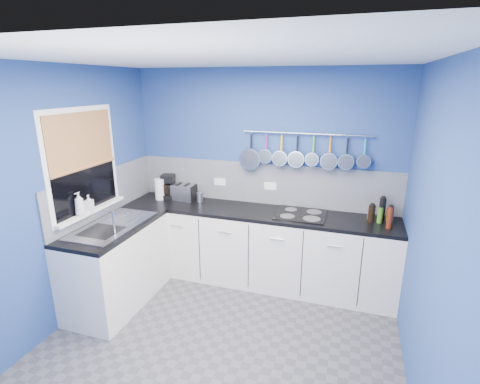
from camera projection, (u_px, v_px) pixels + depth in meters
The scene contains 43 objects.
floor at pixel (220, 344), 3.36m from camera, with size 3.20×3.00×0.02m, color #47474C.
ceiling at pixel (215, 56), 2.63m from camera, with size 3.20×3.00×0.02m, color white.
wall_back at pixel (263, 175), 4.37m from camera, with size 3.20×0.02×2.50m, color navy.
wall_front at pixel (97, 332), 1.62m from camera, with size 3.20×0.02×2.50m, color navy.
wall_left at pixel (62, 199), 3.47m from camera, with size 0.02×3.00×2.50m, color navy.
wall_right at pixel (432, 243), 2.52m from camera, with size 0.02×3.00×2.50m, color navy.
backsplash_back at pixel (262, 183), 4.38m from camera, with size 3.20×0.02×0.50m, color #9799A3.
backsplash_left at pixel (106, 192), 4.04m from camera, with size 0.02×1.80×0.50m, color #9799A3.
cabinet_run_back at pixel (255, 247), 4.32m from camera, with size 3.20×0.60×0.86m, color silver.
worktop_back at pixel (256, 212), 4.19m from camera, with size 3.20×0.60×0.04m, color black.
cabinet_run_left at pixel (117, 266), 3.89m from camera, with size 0.60×1.20×0.86m, color silver.
worktop_left at pixel (113, 227), 3.76m from camera, with size 0.60×1.20×0.04m, color black.
window_frame at pixel (83, 163), 3.64m from camera, with size 0.01×1.00×1.10m, color white.
window_glass at pixel (84, 163), 3.64m from camera, with size 0.01×0.90×1.00m, color black.
bamboo_blind at pixel (81, 140), 3.57m from camera, with size 0.01×0.90×0.55m, color #A06A47.
window_sill at pixel (91, 211), 3.78m from camera, with size 0.10×0.98×0.03m, color white.
sink_unit at pixel (113, 225), 3.75m from camera, with size 0.50×0.95×0.01m, color silver.
mixer_tap at pixel (114, 222), 3.50m from camera, with size 0.12×0.08×0.26m, color silver, non-canonical shape.
socket_left at pixel (220, 182), 4.53m from camera, with size 0.15×0.01×0.09m, color white.
socket_right at pixel (270, 186), 4.34m from camera, with size 0.15×0.01×0.09m, color white.
pot_rail at pixel (306, 134), 4.01m from camera, with size 0.02×0.02×1.45m, color silver.
soap_bottle_a at pixel (79, 204), 3.58m from camera, with size 0.09×0.09×0.24m, color white.
soap_bottle_b at pixel (89, 203), 3.71m from camera, with size 0.08×0.08×0.17m, color white.
paper_towel at pixel (160, 189), 4.55m from camera, with size 0.12×0.12×0.27m, color white.
coffee_maker at pixel (168, 187), 4.60m from camera, with size 0.17×0.19×0.30m, color black, non-canonical shape.
toaster at pixel (183, 192), 4.56m from camera, with size 0.30×0.17×0.19m, color silver.
canister at pixel (200, 197), 4.47m from camera, with size 0.08×0.08×0.12m, color silver.
hob at pixel (301, 214), 4.04m from camera, with size 0.55×0.48×0.01m, color black.
pan_0 at pixel (251, 150), 4.26m from camera, with size 0.26×0.08×0.45m, color silver, non-canonical shape.
pan_1 at pixel (266, 148), 4.19m from camera, with size 0.17×0.08×0.36m, color silver, non-canonical shape.
pan_2 at pixel (281, 149), 4.14m from camera, with size 0.18×0.12×0.37m, color silver, non-canonical shape.
pan_3 at pixel (297, 150), 4.09m from camera, with size 0.19×0.09×0.38m, color silver, non-canonical shape.
pan_4 at pixel (313, 150), 4.03m from camera, with size 0.16×0.13×0.35m, color silver, non-canonical shape.
pan_5 at pixel (330, 152), 3.98m from camera, with size 0.19×0.09×0.38m, color silver, non-canonical shape.
pan_6 at pixel (347, 152), 3.92m from camera, with size 0.17×0.10×0.36m, color silver, non-canonical shape.
pan_7 at pixel (364, 152), 3.87m from camera, with size 0.15×0.08×0.34m, color silver, non-canonical shape.
condiment_0 at pixel (389, 215), 3.85m from camera, with size 0.06×0.06×0.13m, color #8C5914.
condiment_1 at pixel (382, 209), 3.87m from camera, with size 0.07×0.07×0.25m, color black.
condiment_2 at pixel (370, 214), 3.90m from camera, with size 0.05×0.05×0.11m, color olive.
condiment_3 at pixel (390, 220), 3.77m from camera, with size 0.07×0.07×0.10m, color #265919.
condiment_4 at pixel (380, 215), 3.80m from camera, with size 0.06×0.06×0.17m, color #3F721E.
condiment_5 at pixel (371, 214), 3.81m from camera, with size 0.07×0.07×0.19m, color black.
condiment_6 at pixel (390, 218), 3.64m from camera, with size 0.06×0.06×0.23m, color #4C190C.
Camera 1 is at (1.03, -2.61, 2.32)m, focal length 26.95 mm.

